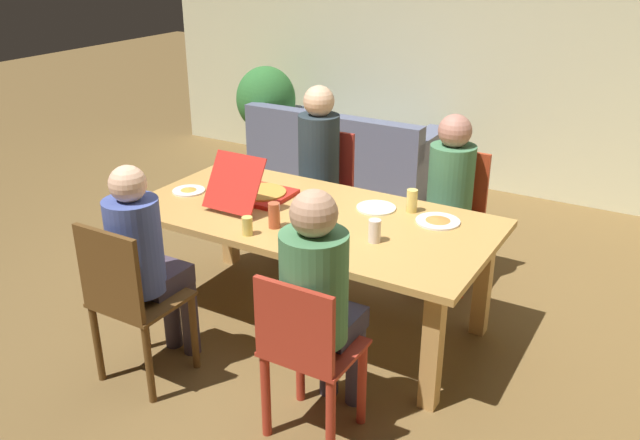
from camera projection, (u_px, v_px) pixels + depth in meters
ground_plane at (312, 320)px, 4.28m from camera, size 20.00×20.00×0.00m
back_wall at (479, 44)px, 6.10m from camera, size 6.95×0.12×2.70m
dining_table at (312, 228)px, 4.03m from camera, size 2.18×1.08×0.74m
chair_0 at (307, 355)px, 3.11m from camera, size 0.43×0.38×0.89m
person_0 at (320, 292)px, 3.09m from camera, size 0.32×0.49×1.28m
chair_1 at (324, 186)px, 5.12m from camera, size 0.41×0.40×0.91m
person_1 at (315, 159)px, 4.91m from camera, size 0.31×0.53×1.29m
chair_2 at (453, 208)px, 4.62m from camera, size 0.43×0.38×0.92m
person_2 at (448, 188)px, 4.44m from camera, size 0.31×0.47×1.21m
chair_3 at (128, 298)px, 3.49m from camera, size 0.43×0.41×0.95m
person_3 at (145, 255)px, 3.53m from camera, size 0.29×0.47×1.23m
pizza_box_0 at (257, 192)px, 4.19m from camera, size 0.36×0.55×0.34m
plate_0 at (319, 210)px, 4.04m from camera, size 0.21×0.21×0.01m
plate_1 at (438, 221)px, 3.87m from camera, size 0.26×0.26×0.03m
plate_2 at (376, 208)px, 4.07m from camera, size 0.24×0.24×0.01m
plate_3 at (189, 190)px, 4.33m from camera, size 0.21×0.21×0.03m
drinking_glass_0 at (274, 215)px, 3.78m from camera, size 0.07×0.07×0.15m
drinking_glass_1 at (375, 231)px, 3.61m from camera, size 0.07×0.07×0.13m
drinking_glass_2 at (412, 201)px, 4.00m from camera, size 0.07×0.07×0.14m
drinking_glass_3 at (247, 226)px, 3.70m from camera, size 0.06×0.06×0.11m
couch at (344, 157)px, 6.49m from camera, size 1.81×0.79×0.76m
potted_plant at (266, 105)px, 6.83m from camera, size 0.61×0.61×1.06m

